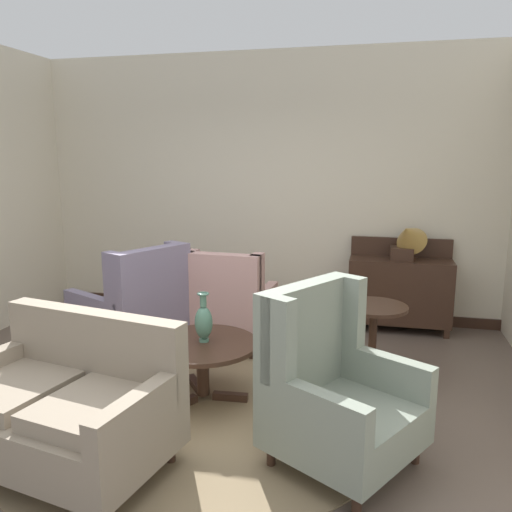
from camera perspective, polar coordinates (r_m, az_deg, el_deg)
name	(u,v)px	position (r m, az deg, el deg)	size (l,w,h in m)	color
ground	(180,424)	(3.96, -8.40, -17.95)	(7.85, 7.85, 0.00)	brown
wall_back	(264,187)	(6.17, 0.91, 7.63)	(5.68, 0.08, 3.09)	beige
baseboard_back	(263,309)	(6.38, 0.76, -5.86)	(5.52, 0.03, 0.12)	#382319
area_rug	(194,404)	(4.21, -6.84, -16.00)	(3.05, 3.05, 0.01)	#847051
coffee_table	(202,353)	(4.13, -5.96, -10.59)	(0.88, 0.88, 0.48)	#382319
porcelain_vase	(204,321)	(4.05, -5.82, -7.21)	(0.14, 0.14, 0.39)	#4C7A66
settee	(64,406)	(3.51, -20.47, -15.30)	(1.49, 1.07, 0.92)	gray
armchair_near_window	(229,307)	(5.17, -3.00, -5.61)	(0.80, 0.83, 1.01)	tan
armchair_near_sideboard	(135,313)	(5.04, -13.27, -6.13)	(1.17, 1.11, 1.11)	slate
armchair_beside_settee	(333,390)	(3.37, 8.51, -14.51)	(1.10, 1.11, 1.12)	gray
side_table	(373,334)	(4.58, 12.80, -8.46)	(0.57, 0.57, 0.67)	#382319
sideboard	(399,290)	(5.90, 15.60, -3.60)	(1.10, 0.41, 1.01)	#382319
gramophone	(407,239)	(5.70, 16.41, 1.84)	(0.45, 0.52, 0.51)	#382319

